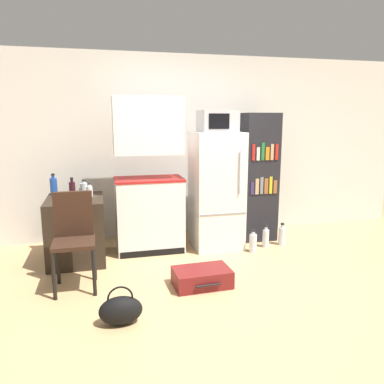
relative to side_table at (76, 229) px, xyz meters
The scene contains 18 objects.
ground_plane 2.00m from the side_table, 38.14° to the right, with size 24.00×24.00×0.00m, color tan.
wall_back 2.11m from the side_table, 24.34° to the left, with size 6.40×0.10×2.55m.
side_table is the anchor object (origin of this frame).
kitchen_hutch 1.05m from the side_table, ahead, with size 0.85×0.51×1.94m.
refrigerator 1.81m from the side_table, ahead, with size 0.62×0.62×1.51m.
microwave 2.18m from the side_table, ahead, with size 0.45×0.42×0.27m.
bookshelf 2.49m from the side_table, ahead, with size 0.47×0.33×1.75m.
bottle_wine_dark 0.49m from the side_table, 114.63° to the right, with size 0.07×0.07×0.25m.
bottle_blue_soda 0.62m from the side_table, 132.51° to the left, with size 0.08×0.08×0.26m.
bottle_milk_white 0.48m from the side_table, 11.66° to the left, with size 0.07×0.07×0.16m.
bottle_clear_short 0.50m from the side_table, 56.11° to the left, with size 0.09×0.09×0.19m.
bowl 0.44m from the side_table, 101.04° to the right, with size 0.15×0.15×0.04m.
chair 0.77m from the side_table, 88.12° to the right, with size 0.40×0.41×0.96m.
suitcase_large_flat 1.67m from the side_table, 39.73° to the right, with size 0.59×0.40×0.18m.
handbag 1.66m from the side_table, 75.24° to the right, with size 0.36×0.20×0.33m.
water_bottle_front 2.41m from the side_table, ahead, with size 0.09×0.09×0.30m.
water_bottle_middle 2.66m from the side_table, ahead, with size 0.09×0.09×0.30m.
water_bottle_back 2.19m from the side_table, ahead, with size 0.09×0.09×0.30m.
Camera 1 is at (-1.23, -3.28, 1.68)m, focal length 35.00 mm.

